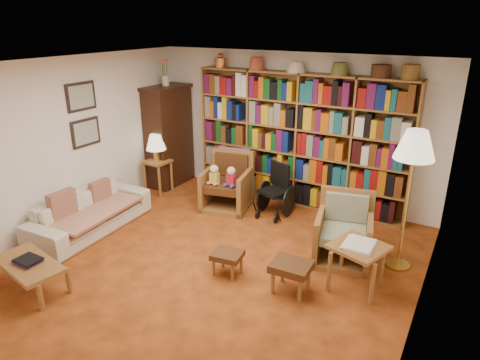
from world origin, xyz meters
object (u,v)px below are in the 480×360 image
Objects in this scene: wheelchair at (276,192)px; footstool_b at (291,268)px; side_table_lamp at (158,169)px; armchair_sage at (345,234)px; armchair_leather at (230,184)px; sofa at (90,213)px; side_table_papers at (358,252)px; coffee_table at (29,266)px; footstool_a at (227,256)px; floor_lamp at (415,151)px.

footstool_b is at bearing -59.97° from wheelchair.
side_table_lamp is 0.69× the size of armchair_sage.
sofa is at bearing -126.47° from armchair_leather.
armchair_sage is at bearing -29.80° from wheelchair.
side_table_lamp is 3.66m from armchair_sage.
side_table_papers reaches higher than coffee_table.
side_table_lamp is 1.52× the size of footstool_a.
armchair_leather is 3.14m from floor_lamp.
footstool_a is (2.50, -1.67, -0.20)m from side_table_lamp.
footstool_b is at bearing -25.86° from side_table_lamp.
sofa reaches higher than footstool_b.
coffee_table is (-3.26, -1.95, -0.15)m from side_table_papers.
side_table_lamp reaches higher than coffee_table.
side_table_lamp is at bearing 154.14° from footstool_b.
side_table_papers is (-0.35, -0.73, -1.08)m from floor_lamp.
sofa is 2.25m from armchair_leather.
wheelchair is 1.17× the size of side_table_papers.
armchair_leather reaches higher than armchair_sage.
sofa is 4.16× the size of footstool_b.
side_table_papers is 3.80m from coffee_table.
footstool_a is 2.30m from coffee_table.
side_table_papers is at bearing 36.75° from footstool_b.
side_table_papers is at bearing -61.87° from armchair_sage.
wheelchair is 1.94m from footstool_a.
sofa is 2.88m from wheelchair.
armchair_leather is 1.13× the size of wheelchair.
armchair_leather is at bearing 5.47° from side_table_lamp.
coffee_table is (0.59, -1.42, 0.04)m from sofa.
armchair_sage is 1.25× the size of side_table_papers.
footstool_a is 0.87× the size of footstool_b.
armchair_leather is at bearing 162.86° from armchair_sage.
sofa is at bearing -162.13° from armchair_sage.
side_table_lamp is at bearing 102.57° from coffee_table.
armchair_sage is (2.19, -0.67, -0.04)m from armchair_leather.
armchair_sage is at bearing 74.36° from footstool_b.
footstool_b is 3.02m from coffee_table.
footstool_a is at bearing -175.88° from footstool_b.
armchair_sage is 3.89m from coffee_table.
footstool_a is at bearing -134.80° from armchair_sage.
floor_lamp is (4.20, 1.26, 1.27)m from sofa.
sofa is 3.89m from side_table_papers.
footstool_b is (0.82, 0.06, 0.06)m from footstool_a.
wheelchair is at bearing 150.20° from armchair_sage.
side_table_papers reaches higher than footstool_b.
footstool_a is at bearing 38.28° from coffee_table.
floor_lamp is at bearing -76.30° from sofa.
armchair_leather reaches higher than footstool_a.
side_table_papers is (1.70, -1.40, 0.10)m from wheelchair.
armchair_sage is 0.49× the size of floor_lamp.
side_table_lamp reaches higher than footstool_b.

